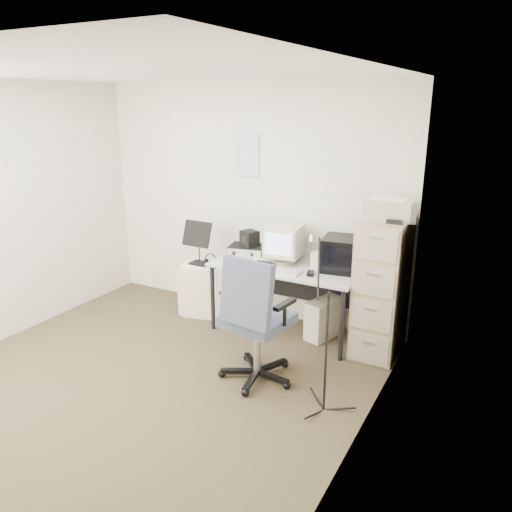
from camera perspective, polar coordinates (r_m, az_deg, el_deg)
The scene contains 22 objects.
floor at distance 4.51m, azimuth -12.37°, elevation -13.90°, with size 3.60×3.60×0.01m, color #2E291E.
ceiling at distance 3.87m, azimuth -14.89°, elevation 19.74°, with size 3.60×3.60×0.01m, color white.
wall_back at distance 5.44m, azimuth -0.81°, elevation 6.20°, with size 3.60×0.02×2.50m, color beige.
wall_right at distance 3.15m, azimuth 11.82°, elevation -2.57°, with size 0.02×3.60×2.50m, color beige.
wall_calendar at distance 5.36m, azimuth -1.09°, elevation 11.45°, with size 0.30×0.02×0.44m, color white.
filing_cabinet at distance 4.75m, azimuth 14.14°, elevation -3.55°, with size 0.40×0.60×1.30m, color tan.
printer at distance 4.53m, azimuth 14.77°, elevation 5.13°, with size 0.45×0.31×0.17m, color beige.
desk at distance 5.12m, azimuth 3.48°, elevation -4.92°, with size 1.50×0.70×0.73m, color #ABAA9D.
crt_monitor at distance 5.03m, azimuth 3.22°, elevation 1.38°, with size 0.34×0.36×0.38m, color beige.
crt_tv at distance 4.86m, azimuth 9.80°, elevation 0.24°, with size 0.36×0.38×0.33m, color black.
desk_speaker at distance 4.90m, azimuth 6.85°, elevation -0.47°, with size 0.09×0.09×0.16m, color beige.
keyboard at distance 4.80m, azimuth 2.76°, elevation -1.64°, with size 0.42×0.15×0.02m, color beige.
mouse at distance 4.72m, azimuth 6.24°, elevation -1.98°, with size 0.06×0.11×0.03m, color black.
radio_receiver at distance 5.28m, azimuth -0.96°, elevation 0.65°, with size 0.38×0.27×0.11m, color black.
radio_speaker at distance 5.24m, azimuth -0.74°, elevation 2.03°, with size 0.16×0.15×0.16m, color black.
papers at distance 4.96m, azimuth 0.23°, elevation -0.98°, with size 0.23×0.32×0.02m, color white.
pc_tower at distance 5.12m, azimuth 7.82°, elevation -7.06°, with size 0.19×0.43×0.40m, color beige.
office_chair at distance 4.20m, azimuth 0.13°, elevation -7.02°, with size 0.66×0.66×1.14m, color #373F55.
side_cart at distance 5.61m, azimuth -5.56°, elevation -3.67°, with size 0.48×0.38×0.60m, color silver.
music_stand at distance 5.41m, azimuth -6.55°, elevation 1.56°, with size 0.33×0.18×0.49m, color black.
headphones at distance 5.34m, azimuth -5.18°, elevation -0.78°, with size 0.17×0.17×0.03m, color black.
mic_stand at distance 3.78m, azimuth 8.11°, elevation -8.86°, with size 0.02×0.02×1.28m, color black.
Camera 1 is at (2.62, -2.85, 2.30)m, focal length 35.00 mm.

